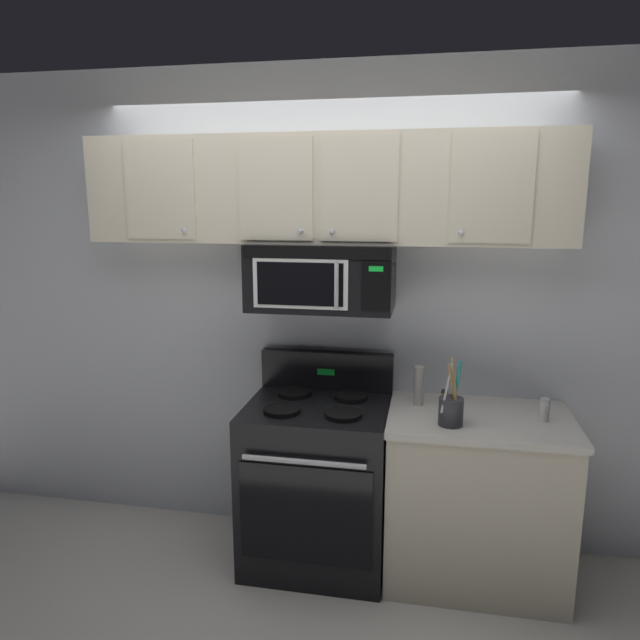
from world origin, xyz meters
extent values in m
plane|color=beige|center=(0.00, 0.00, 0.00)|extent=(8.00, 8.00, 0.00)
cube|color=silver|center=(0.00, 0.79, 1.35)|extent=(5.20, 0.10, 2.70)
cube|color=black|center=(0.00, 0.42, 0.45)|extent=(0.76, 0.64, 0.90)
cube|color=black|center=(0.00, 0.09, 0.44)|extent=(0.67, 0.01, 0.52)
cylinder|color=#B7BABF|center=(0.00, 0.06, 0.74)|extent=(0.61, 0.03, 0.03)
cube|color=black|center=(0.00, 0.70, 1.01)|extent=(0.76, 0.07, 0.22)
cube|color=#19D83F|center=(0.00, 0.67, 1.01)|extent=(0.10, 0.00, 0.04)
cylinder|color=black|center=(-0.16, 0.28, 0.91)|extent=(0.19, 0.19, 0.02)
cylinder|color=black|center=(0.16, 0.28, 0.91)|extent=(0.19, 0.19, 0.02)
cylinder|color=black|center=(-0.16, 0.56, 0.91)|extent=(0.19, 0.19, 0.02)
cylinder|color=black|center=(0.16, 0.56, 0.91)|extent=(0.19, 0.19, 0.02)
cube|color=black|center=(0.00, 0.54, 1.57)|extent=(0.76, 0.39, 0.35)
cube|color=black|center=(0.00, 0.35, 1.72)|extent=(0.73, 0.01, 0.06)
cube|color=white|center=(-0.07, 0.35, 1.56)|extent=(0.49, 0.01, 0.25)
cube|color=black|center=(-0.08, 0.34, 1.56)|extent=(0.44, 0.01, 0.22)
cube|color=black|center=(0.30, 0.35, 1.56)|extent=(0.14, 0.01, 0.25)
cube|color=#19D83F|center=(0.30, 0.34, 1.65)|extent=(0.07, 0.00, 0.03)
cylinder|color=#B7BABF|center=(0.11, 0.32, 1.56)|extent=(0.02, 0.02, 0.23)
cube|color=beige|center=(0.00, 0.57, 2.02)|extent=(2.50, 0.33, 0.55)
cube|color=beige|center=(-0.83, 0.40, 2.02)|extent=(0.38, 0.01, 0.51)
sphere|color=#B7BABF|center=(-0.70, 0.39, 1.82)|extent=(0.03, 0.03, 0.03)
cube|color=beige|center=(-0.21, 0.40, 2.02)|extent=(0.38, 0.01, 0.51)
sphere|color=#B7BABF|center=(-0.08, 0.39, 1.82)|extent=(0.03, 0.03, 0.03)
cube|color=beige|center=(0.21, 0.40, 2.02)|extent=(0.38, 0.01, 0.51)
sphere|color=#B7BABF|center=(0.08, 0.39, 1.82)|extent=(0.03, 0.03, 0.03)
cube|color=beige|center=(0.83, 0.40, 2.02)|extent=(0.38, 0.01, 0.51)
sphere|color=#B7BABF|center=(0.70, 0.39, 1.82)|extent=(0.03, 0.03, 0.03)
cube|color=beige|center=(0.84, 0.43, 0.43)|extent=(0.90, 0.62, 0.86)
cube|color=beige|center=(0.84, 0.43, 0.88)|extent=(0.93, 0.65, 0.03)
cylinder|color=#2D2D33|center=(0.69, 0.27, 0.97)|extent=(0.12, 0.12, 0.14)
cylinder|color=tan|center=(0.70, 0.28, 1.10)|extent=(0.04, 0.08, 0.26)
cylinder|color=teal|center=(0.71, 0.29, 1.10)|extent=(0.04, 0.05, 0.25)
cylinder|color=#A87A47|center=(0.69, 0.27, 1.09)|extent=(0.06, 0.03, 0.24)
cylinder|color=silver|center=(0.66, 0.25, 1.09)|extent=(0.06, 0.06, 0.24)
cylinder|color=white|center=(1.14, 0.41, 0.95)|extent=(0.05, 0.05, 0.10)
cylinder|color=#B7BABF|center=(1.14, 0.41, 1.01)|extent=(0.04, 0.04, 0.02)
cylinder|color=#B7B2A8|center=(0.53, 0.53, 1.01)|extent=(0.05, 0.05, 0.21)
cylinder|color=olive|center=(0.66, 0.52, 0.94)|extent=(0.04, 0.04, 0.08)
cylinder|color=black|center=(0.66, 0.52, 0.99)|extent=(0.04, 0.04, 0.02)
camera|label=1|loc=(0.57, -2.47, 1.97)|focal=32.66mm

